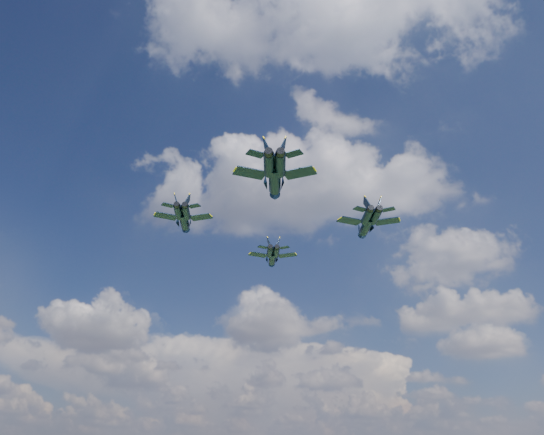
{
  "coord_description": "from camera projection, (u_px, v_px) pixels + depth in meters",
  "views": [
    {
      "loc": [
        13.94,
        -96.16,
        12.68
      ],
      "look_at": [
        -5.32,
        -4.97,
        55.59
      ],
      "focal_mm": 35.0,
      "sensor_mm": 36.0,
      "label": 1
    }
  ],
  "objects": [
    {
      "name": "jet_right",
      "position": [
        366.0,
        226.0,
        105.72
      ],
      "size": [
        12.23,
        16.37,
        3.85
      ],
      "rotation": [
        0.0,
        0.0,
        0.24
      ],
      "color": "black"
    },
    {
      "name": "jet_lead",
      "position": [
        272.0,
        258.0,
        121.11
      ],
      "size": [
        10.74,
        14.4,
        3.39
      ],
      "rotation": [
        0.0,
        0.0,
        0.25
      ],
      "color": "black"
    },
    {
      "name": "jet_left",
      "position": [
        184.0,
        221.0,
        101.61
      ],
      "size": [
        10.76,
        14.53,
        3.42
      ],
      "rotation": [
        0.0,
        0.0,
        0.27
      ],
      "color": "black"
    },
    {
      "name": "jet_slot",
      "position": [
        275.0,
        181.0,
        87.63
      ],
      "size": [
        13.42,
        17.77,
        4.19
      ],
      "rotation": [
        0.0,
        0.0,
        0.2
      ],
      "color": "black"
    }
  ]
}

